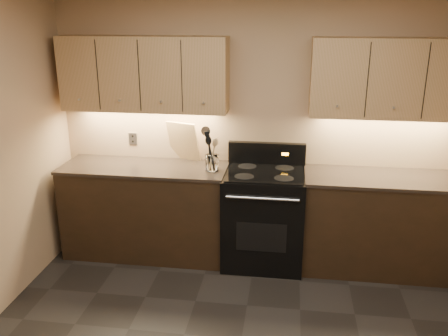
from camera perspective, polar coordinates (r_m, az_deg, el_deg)
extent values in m
cube|color=tan|center=(4.67, 4.32, 5.11)|extent=(4.00, 0.04, 2.60)
cube|color=black|center=(4.86, -9.29, -5.14)|extent=(1.60, 0.60, 0.90)
cube|color=#3C3026|center=(4.69, -9.57, 0.07)|extent=(1.62, 0.62, 0.03)
cube|color=black|center=(4.74, 18.28, -6.49)|extent=(1.44, 0.60, 0.90)
cube|color=#3C3026|center=(4.57, 18.85, -1.19)|extent=(1.46, 0.62, 0.03)
cube|color=black|center=(4.63, 4.78, -6.02)|extent=(0.76, 0.65, 0.92)
cube|color=black|center=(4.46, 4.94, -0.57)|extent=(0.70, 0.60, 0.01)
cube|color=black|center=(4.70, 5.18, 1.76)|extent=(0.76, 0.07, 0.22)
cube|color=orange|center=(4.66, 7.37, 1.66)|extent=(0.06, 0.00, 0.03)
cylinder|color=silver|center=(4.19, 4.62, -3.69)|extent=(0.65, 0.02, 0.02)
cube|color=black|center=(4.36, 4.50, -8.33)|extent=(0.46, 0.00, 0.28)
cylinder|color=black|center=(4.33, 2.45, -1.02)|extent=(0.18, 0.18, 0.00)
cylinder|color=black|center=(4.31, 7.22, -1.23)|extent=(0.18, 0.18, 0.00)
cylinder|color=black|center=(4.61, 2.82, 0.21)|extent=(0.18, 0.18, 0.00)
cylinder|color=black|center=(4.60, 7.29, 0.01)|extent=(0.18, 0.18, 0.00)
cube|color=tan|center=(4.64, -9.60, 11.09)|extent=(1.60, 0.30, 0.70)
cube|color=tan|center=(4.52, 19.68, 10.10)|extent=(1.44, 0.30, 0.70)
cube|color=#B2B5BA|center=(4.97, -10.90, 3.47)|extent=(0.08, 0.01, 0.12)
cylinder|color=white|center=(4.47, -1.45, 0.66)|extent=(0.14, 0.14, 0.16)
cylinder|color=white|center=(4.49, -1.44, -0.19)|extent=(0.12, 0.12, 0.02)
cube|color=tan|center=(4.76, -4.90, 3.23)|extent=(0.35, 0.22, 0.40)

